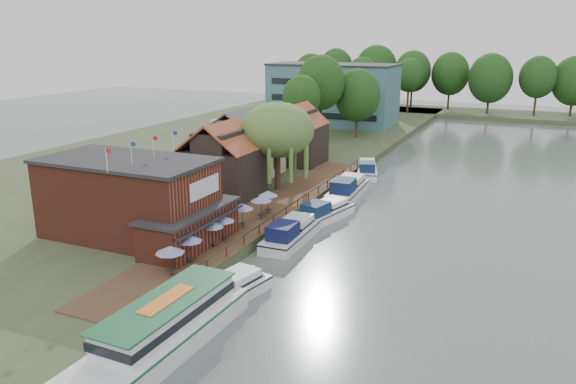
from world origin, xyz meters
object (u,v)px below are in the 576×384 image
at_px(umbrella_2, 213,234).
at_px(cruiser_0, 225,288).
at_px(umbrella_6, 268,202).
at_px(cruiser_4, 367,167).
at_px(cottage_a, 223,160).
at_px(umbrella_1, 190,249).
at_px(hotel_block, 333,94).
at_px(umbrella_4, 242,215).
at_px(cottage_c, 297,134).
at_px(pub, 146,200).
at_px(cruiser_2, 325,209).
at_px(cottage_b, 242,143).
at_px(umbrella_0, 170,261).
at_px(willow, 277,147).
at_px(umbrella_3, 223,228).
at_px(cruiser_1, 291,230).
at_px(tour_boat, 160,327).
at_px(cruiser_3, 348,186).
at_px(swan, 222,322).
at_px(umbrella_5, 261,207).

distance_m(umbrella_2, cruiser_0, 8.49).
height_order(umbrella_6, cruiser_4, umbrella_6).
bearing_deg(cottage_a, umbrella_1, -67.24).
distance_m(hotel_block, umbrella_4, 66.72).
xyz_separation_m(cottage_a, cottage_c, (1.00, 19.00, 0.00)).
distance_m(cottage_a, umbrella_6, 9.07).
distance_m(pub, umbrella_1, 7.83).
bearing_deg(cruiser_0, cruiser_2, 101.61).
distance_m(cottage_b, umbrella_4, 21.82).
bearing_deg(cruiser_4, umbrella_6, -115.48).
xyz_separation_m(umbrella_0, umbrella_6, (-0.13, 17.06, 0.00)).
distance_m(willow, umbrella_3, 18.53).
bearing_deg(cruiser_1, pub, -149.40).
relative_size(umbrella_6, cruiser_2, 0.25).
xyz_separation_m(umbrella_0, umbrella_1, (-0.06, 2.68, 0.00)).
relative_size(cottage_c, cruiser_4, 0.91).
relative_size(cottage_b, umbrella_0, 4.04).
relative_size(cottage_c, cruiser_2, 0.91).
bearing_deg(umbrella_6, cruiser_0, -73.70).
xyz_separation_m(cottage_b, tour_boat, (15.43, -38.63, -3.63)).
relative_size(cruiser_2, tour_boat, 0.63).
relative_size(cottage_a, cruiser_2, 0.92).
bearing_deg(cruiser_3, cruiser_2, -89.82).
bearing_deg(cruiser_3, umbrella_3, -105.05).
bearing_deg(willow, cruiser_1, -60.15).
distance_m(willow, cruiser_2, 11.04).
xyz_separation_m(pub, umbrella_4, (6.36, 6.03, -2.36)).
bearing_deg(hotel_block, willow, -77.29).
distance_m(hotel_block, willow, 52.29).
bearing_deg(swan, umbrella_0, 152.64).
distance_m(cruiser_0, swan, 3.49).
distance_m(willow, umbrella_2, 20.24).
relative_size(umbrella_4, umbrella_6, 1.00).
relative_size(umbrella_3, swan, 5.40).
bearing_deg(pub, umbrella_3, 18.19).
bearing_deg(hotel_block, umbrella_6, -76.30).
bearing_deg(umbrella_4, umbrella_0, -88.15).
distance_m(umbrella_0, cruiser_1, 13.58).
xyz_separation_m(hotel_block, cruiser_3, (19.04, -47.34, -5.82)).
bearing_deg(umbrella_5, umbrella_4, -98.81).
xyz_separation_m(cottage_b, umbrella_0, (10.74, -30.99, -2.96)).
xyz_separation_m(umbrella_2, umbrella_6, (0.04, 10.68, 0.00)).
height_order(cruiser_3, tour_boat, tour_boat).
bearing_deg(umbrella_4, umbrella_6, 87.05).
distance_m(umbrella_1, umbrella_3, 5.46).
bearing_deg(umbrella_0, umbrella_5, 89.66).
bearing_deg(cruiser_2, pub, -116.04).
bearing_deg(pub, cruiser_1, 31.73).
xyz_separation_m(cottage_b, umbrella_6, (10.61, -13.93, -2.96)).
distance_m(umbrella_1, umbrella_4, 9.35).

